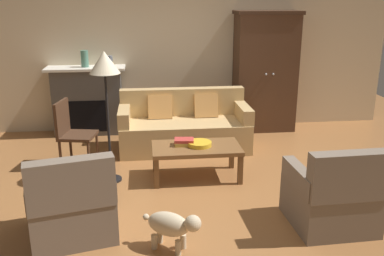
{
  "coord_description": "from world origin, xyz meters",
  "views": [
    {
      "loc": [
        -0.62,
        -4.69,
        2.21
      ],
      "look_at": [
        -0.01,
        0.63,
        0.55
      ],
      "focal_mm": 39.91,
      "sensor_mm": 36.0,
      "label": 1
    }
  ],
  "objects_px": {
    "mantel_vase_slate": "(109,61)",
    "armchair_near_left": "(72,206)",
    "fireplace": "(88,100)",
    "floor_lamp": "(105,70)",
    "armoire": "(265,72)",
    "coffee_table": "(196,150)",
    "book_stack": "(184,142)",
    "armchair_near_right": "(333,197)",
    "fruit_bowl": "(199,144)",
    "mantel_vase_jade": "(85,59)",
    "dog": "(172,225)",
    "side_chair_wooden": "(71,130)",
    "couch": "(184,128)"
  },
  "relations": [
    {
      "from": "coffee_table",
      "to": "mantel_vase_jade",
      "type": "relative_size",
      "value": 4.16
    },
    {
      "from": "dog",
      "to": "fruit_bowl",
      "type": "bearing_deg",
      "value": 73.9
    },
    {
      "from": "armchair_near_left",
      "to": "armchair_near_right",
      "type": "relative_size",
      "value": 1.05
    },
    {
      "from": "armoire",
      "to": "couch",
      "type": "height_order",
      "value": "armoire"
    },
    {
      "from": "fireplace",
      "to": "floor_lamp",
      "type": "distance_m",
      "value": 2.21
    },
    {
      "from": "side_chair_wooden",
      "to": "floor_lamp",
      "type": "height_order",
      "value": "floor_lamp"
    },
    {
      "from": "armchair_near_left",
      "to": "fruit_bowl",
      "type": "bearing_deg",
      "value": 41.99
    },
    {
      "from": "book_stack",
      "to": "floor_lamp",
      "type": "xyz_separation_m",
      "value": [
        -0.92,
        -0.03,
        0.93
      ]
    },
    {
      "from": "fireplace",
      "to": "book_stack",
      "type": "bearing_deg",
      "value": -54.49
    },
    {
      "from": "couch",
      "to": "coffee_table",
      "type": "height_order",
      "value": "couch"
    },
    {
      "from": "armoire",
      "to": "fruit_bowl",
      "type": "height_order",
      "value": "armoire"
    },
    {
      "from": "couch",
      "to": "armchair_near_left",
      "type": "xyz_separation_m",
      "value": [
        -1.3,
        -2.36,
        -0.0
      ]
    },
    {
      "from": "armchair_near_left",
      "to": "armchair_near_right",
      "type": "height_order",
      "value": "same"
    },
    {
      "from": "mantel_vase_jade",
      "to": "armchair_near_right",
      "type": "relative_size",
      "value": 0.3
    },
    {
      "from": "armoire",
      "to": "coffee_table",
      "type": "relative_size",
      "value": 1.81
    },
    {
      "from": "fireplace",
      "to": "coffee_table",
      "type": "xyz_separation_m",
      "value": [
        1.55,
        -2.02,
        -0.2
      ]
    },
    {
      "from": "mantel_vase_jade",
      "to": "armchair_near_right",
      "type": "height_order",
      "value": "mantel_vase_jade"
    },
    {
      "from": "armoire",
      "to": "dog",
      "type": "height_order",
      "value": "armoire"
    },
    {
      "from": "book_stack",
      "to": "armchair_near_left",
      "type": "distance_m",
      "value": 1.76
    },
    {
      "from": "armoire",
      "to": "book_stack",
      "type": "bearing_deg",
      "value": -129.35
    },
    {
      "from": "armoire",
      "to": "armchair_near_left",
      "type": "bearing_deg",
      "value": -130.8
    },
    {
      "from": "mantel_vase_slate",
      "to": "armchair_near_left",
      "type": "distance_m",
      "value": 3.36
    },
    {
      "from": "fireplace",
      "to": "side_chair_wooden",
      "type": "height_order",
      "value": "fireplace"
    },
    {
      "from": "fruit_bowl",
      "to": "dog",
      "type": "distance_m",
      "value": 1.67
    },
    {
      "from": "fruit_bowl",
      "to": "floor_lamp",
      "type": "xyz_separation_m",
      "value": [
        -1.11,
        0.02,
        0.94
      ]
    },
    {
      "from": "armoire",
      "to": "coffee_table",
      "type": "height_order",
      "value": "armoire"
    },
    {
      "from": "coffee_table",
      "to": "dog",
      "type": "height_order",
      "value": "coffee_table"
    },
    {
      "from": "fruit_bowl",
      "to": "armchair_near_left",
      "type": "xyz_separation_m",
      "value": [
        -1.38,
        -1.25,
        -0.13
      ]
    },
    {
      "from": "fireplace",
      "to": "armchair_near_right",
      "type": "xyz_separation_m",
      "value": [
        2.74,
        -3.36,
        -0.25
      ]
    },
    {
      "from": "floor_lamp",
      "to": "coffee_table",
      "type": "bearing_deg",
      "value": -1.6
    },
    {
      "from": "fireplace",
      "to": "mantel_vase_jade",
      "type": "bearing_deg",
      "value": -90.0
    },
    {
      "from": "fruit_bowl",
      "to": "mantel_vase_slate",
      "type": "distance_m",
      "value": 2.45
    },
    {
      "from": "armchair_near_right",
      "to": "mantel_vase_jade",
      "type": "bearing_deg",
      "value": 129.31
    },
    {
      "from": "fruit_bowl",
      "to": "mantel_vase_slate",
      "type": "relative_size",
      "value": 1.74
    },
    {
      "from": "armchair_near_right",
      "to": "armchair_near_left",
      "type": "bearing_deg",
      "value": 177.52
    },
    {
      "from": "dog",
      "to": "fireplace",
      "type": "bearing_deg",
      "value": 107.46
    },
    {
      "from": "book_stack",
      "to": "armchair_near_right",
      "type": "xyz_separation_m",
      "value": [
        1.34,
        -1.4,
        -0.15
      ]
    },
    {
      "from": "fireplace",
      "to": "mantel_vase_slate",
      "type": "bearing_deg",
      "value": -2.7
    },
    {
      "from": "coffee_table",
      "to": "mantel_vase_jade",
      "type": "bearing_deg",
      "value": 127.72
    },
    {
      "from": "book_stack",
      "to": "armchair_near_right",
      "type": "height_order",
      "value": "armchair_near_right"
    },
    {
      "from": "dog",
      "to": "armchair_near_right",
      "type": "bearing_deg",
      "value": 8.35
    },
    {
      "from": "mantel_vase_slate",
      "to": "armchair_near_right",
      "type": "bearing_deg",
      "value": -54.81
    },
    {
      "from": "armchair_near_right",
      "to": "fireplace",
      "type": "bearing_deg",
      "value": 129.16
    },
    {
      "from": "armoire",
      "to": "coffee_table",
      "type": "xyz_separation_m",
      "value": [
        -1.4,
        -1.94,
        -0.63
      ]
    },
    {
      "from": "fireplace",
      "to": "floor_lamp",
      "type": "bearing_deg",
      "value": -76.4
    },
    {
      "from": "dog",
      "to": "coffee_table",
      "type": "bearing_deg",
      "value": 75.21
    },
    {
      "from": "armoire",
      "to": "armchair_near_left",
      "type": "height_order",
      "value": "armoire"
    },
    {
      "from": "armchair_near_left",
      "to": "coffee_table",
      "type": "bearing_deg",
      "value": 42.6
    },
    {
      "from": "armchair_near_left",
      "to": "armchair_near_right",
      "type": "bearing_deg",
      "value": -2.48
    },
    {
      "from": "couch",
      "to": "dog",
      "type": "distance_m",
      "value": 2.74
    }
  ]
}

